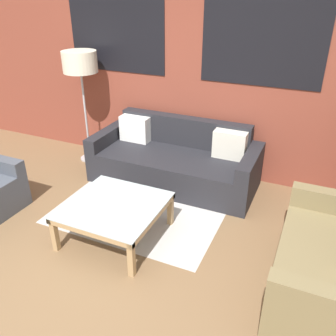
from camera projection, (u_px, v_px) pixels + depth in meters
ground_plane at (79, 276)px, 3.16m from camera, size 16.00×16.00×0.00m
wall_back_brick at (184, 65)px, 4.49m from camera, size 8.40×0.09×2.80m
rug at (143, 207)px, 4.14m from camera, size 1.85×1.51×0.00m
couch_dark at (175, 162)px, 4.58m from camera, size 2.10×0.88×0.78m
settee_vintage at (336, 267)px, 2.82m from camera, size 0.80×1.42×0.92m
coffee_table at (115, 209)px, 3.51m from camera, size 0.91×0.91×0.38m
floor_lamp at (80, 65)px, 4.68m from camera, size 0.46×0.46×1.55m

